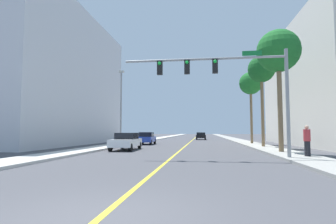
% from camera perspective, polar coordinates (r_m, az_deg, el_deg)
% --- Properties ---
extents(ground, '(192.00, 192.00, 0.00)m').
position_cam_1_polar(ground, '(46.85, 5.24, -6.04)').
color(ground, '#47474C').
extents(sidewalk_left, '(2.50, 168.00, 0.15)m').
position_cam_1_polar(sidewalk_left, '(47.74, -3.81, -5.92)').
color(sidewalk_left, beige).
rests_on(sidewalk_left, ground).
extents(sidewalk_right, '(2.50, 168.00, 0.15)m').
position_cam_1_polar(sidewalk_right, '(47.14, 14.41, -5.83)').
color(sidewalk_right, '#9E9B93').
rests_on(sidewalk_right, ground).
extents(lane_marking_center, '(0.16, 144.00, 0.01)m').
position_cam_1_polar(lane_marking_center, '(46.85, 5.24, -6.04)').
color(lane_marking_center, yellow).
rests_on(lane_marking_center, ground).
extents(building_left_near, '(12.60, 24.38, 15.88)m').
position_cam_1_polar(building_left_near, '(36.93, -25.37, 6.19)').
color(building_left_near, silver).
rests_on(building_left_near, ground).
extents(traffic_signal_mast, '(9.50, 0.36, 6.13)m').
position_cam_1_polar(traffic_signal_mast, '(15.98, 12.93, 7.33)').
color(traffic_signal_mast, gray).
rests_on(traffic_signal_mast, sidewalk_right).
extents(street_lamp, '(0.56, 0.28, 7.90)m').
position_cam_1_polar(street_lamp, '(28.65, -10.04, 1.82)').
color(street_lamp, gray).
rests_on(street_lamp, sidewalk_left).
extents(palm_near, '(3.08, 3.08, 8.79)m').
position_cam_1_polar(palm_near, '(21.27, 22.60, 11.74)').
color(palm_near, brown).
rests_on(palm_near, sidewalk_right).
extents(palm_mid, '(2.58, 2.58, 8.72)m').
position_cam_1_polar(palm_mid, '(27.47, 19.41, 8.41)').
color(palm_mid, brown).
rests_on(palm_mid, sidewalk_right).
extents(palm_far, '(2.71, 2.71, 8.57)m').
position_cam_1_polar(palm_far, '(33.72, 17.30, 5.74)').
color(palm_far, brown).
rests_on(palm_far, sidewalk_right).
extents(car_white, '(1.94, 4.58, 1.45)m').
position_cam_1_polar(car_white, '(22.90, -8.95, -6.18)').
color(car_white, white).
rests_on(car_white, ground).
extents(car_black, '(1.83, 4.55, 1.34)m').
position_cam_1_polar(car_black, '(50.09, 7.07, -5.09)').
color(car_black, black).
rests_on(car_black, ground).
extents(car_blue, '(1.83, 4.03, 1.46)m').
position_cam_1_polar(car_blue, '(31.96, -4.62, -5.62)').
color(car_blue, '#1E389E').
rests_on(car_blue, ground).
extents(pedestrian, '(0.38, 0.38, 1.78)m').
position_cam_1_polar(pedestrian, '(17.41, 27.68, -5.46)').
color(pedestrian, black).
rests_on(pedestrian, sidewalk_right).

